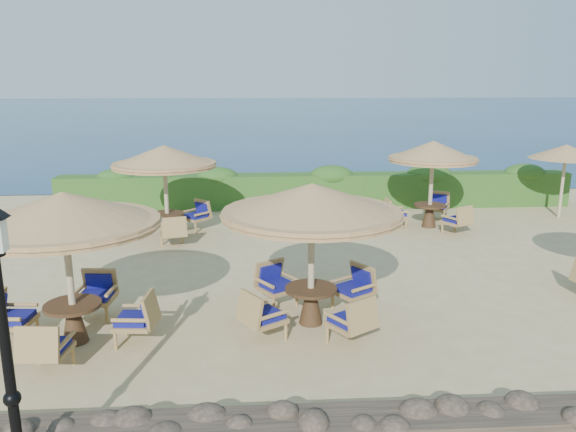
{
  "coord_description": "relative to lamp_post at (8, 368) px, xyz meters",
  "views": [
    {
      "loc": [
        -2.27,
        -12.19,
        4.42
      ],
      "look_at": [
        -1.45,
        0.62,
        1.3
      ],
      "focal_mm": 35.0,
      "sensor_mm": 36.0,
      "label": 1
    }
  ],
  "objects": [
    {
      "name": "cafe_set_4",
      "position": [
        7.94,
        11.08,
        0.33
      ],
      "size": [
        2.74,
        2.77,
        2.65
      ],
      "color": "tan",
      "rests_on": "ground"
    },
    {
      "name": "ground",
      "position": [
        4.8,
        6.8,
        -1.55
      ],
      "size": [
        120.0,
        120.0,
        0.0
      ],
      "primitive_type": "plane",
      "color": "tan",
      "rests_on": "ground"
    },
    {
      "name": "sea",
      "position": [
        4.8,
        76.8,
        -1.55
      ],
      "size": [
        160.0,
        160.0,
        0.0
      ],
      "primitive_type": "plane",
      "color": "#0C274D",
      "rests_on": "ground"
    },
    {
      "name": "stone_wall",
      "position": [
        4.8,
        0.6,
        -1.33
      ],
      "size": [
        15.0,
        0.65,
        0.44
      ],
      "primitive_type": "cube",
      "color": "#4F4031",
      "rests_on": "ground"
    },
    {
      "name": "cafe_set_3",
      "position": [
        0.06,
        10.42,
        0.39
      ],
      "size": [
        2.93,
        2.93,
        2.65
      ],
      "color": "tan",
      "rests_on": "ground"
    },
    {
      "name": "cafe_set_0",
      "position": [
        -0.57,
        3.76,
        0.36
      ],
      "size": [
        3.16,
        3.16,
        2.65
      ],
      "color": "tan",
      "rests_on": "ground"
    },
    {
      "name": "extra_parasol",
      "position": [
        12.6,
        12.0,
        0.62
      ],
      "size": [
        2.3,
        2.3,
        2.41
      ],
      "color": "tan",
      "rests_on": "ground"
    },
    {
      "name": "lamp_post",
      "position": [
        0.0,
        0.0,
        0.0
      ],
      "size": [
        0.44,
        0.44,
        3.31
      ],
      "color": "black",
      "rests_on": "ground"
    },
    {
      "name": "cafe_set_1",
      "position": [
        3.57,
        4.27,
        0.38
      ],
      "size": [
        3.28,
        3.28,
        2.65
      ],
      "color": "tan",
      "rests_on": "ground"
    },
    {
      "name": "hedge",
      "position": [
        4.8,
        14.0,
        -0.95
      ],
      "size": [
        18.0,
        0.9,
        1.2
      ],
      "primitive_type": "cube",
      "color": "#224917",
      "rests_on": "ground"
    }
  ]
}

